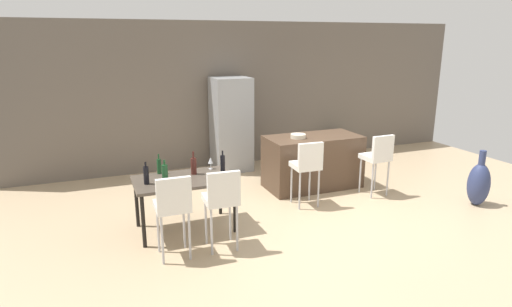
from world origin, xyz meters
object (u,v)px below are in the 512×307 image
at_px(refrigerator, 231,124).
at_px(dining_table, 184,183).
at_px(wine_bottle_near, 165,173).
at_px(wine_bottle_corner, 223,164).
at_px(wine_bottle_middle, 146,175).
at_px(wine_bottle_right, 159,166).
at_px(dining_chair_far, 222,197).
at_px(floor_vase, 479,184).
at_px(kitchen_island, 313,162).
at_px(wine_glass_left, 210,161).
at_px(dining_chair_near, 173,204).
at_px(potted_plant, 340,142).
at_px(bar_chair_middle, 378,155).
at_px(fruit_bowl, 298,136).
at_px(bar_chair_left, 307,164).
at_px(wine_bottle_inner, 194,166).

bearing_deg(refrigerator, dining_table, -121.31).
bearing_deg(wine_bottle_near, wine_bottle_corner, 6.77).
xyz_separation_m(wine_bottle_middle, refrigerator, (2.00, 2.52, 0.06)).
distance_m(dining_table, wine_bottle_near, 0.32).
relative_size(dining_table, wine_bottle_right, 4.71).
bearing_deg(dining_table, wine_bottle_right, 128.45).
distance_m(dining_chair_far, refrigerator, 3.46).
bearing_deg(floor_vase, kitchen_island, 138.94).
bearing_deg(wine_bottle_corner, wine_bottle_right, 160.87).
xyz_separation_m(wine_bottle_middle, wine_bottle_right, (0.23, 0.39, -0.01)).
height_order(wine_bottle_corner, wine_glass_left, wine_bottle_corner).
relative_size(dining_chair_near, potted_plant, 1.80).
bearing_deg(wine_bottle_middle, wine_bottle_right, 59.53).
relative_size(bar_chair_middle, fruit_bowl, 4.05).
relative_size(wine_glass_left, potted_plant, 0.30).
distance_m(bar_chair_left, dining_chair_near, 2.43).
bearing_deg(dining_chair_near, wine_glass_left, 54.13).
height_order(dining_table, wine_bottle_corner, wine_bottle_corner).
bearing_deg(potted_plant, bar_chair_left, -131.87).
height_order(dining_table, wine_bottle_middle, wine_bottle_middle).
relative_size(wine_bottle_corner, wine_bottle_right, 1.13).
height_order(wine_bottle_near, floor_vase, wine_bottle_near).
bearing_deg(bar_chair_left, wine_bottle_near, -175.25).
bearing_deg(dining_chair_near, refrigerator, 60.83).
bearing_deg(dining_chair_far, wine_bottle_corner, 71.56).
relative_size(wine_glass_left, refrigerator, 0.09).
relative_size(dining_table, fruit_bowl, 5.13).
distance_m(wine_bottle_inner, wine_bottle_middle, 0.70).
bearing_deg(kitchen_island, bar_chair_left, -124.41).
bearing_deg(dining_table, wine_bottle_near, -169.16).
bearing_deg(bar_chair_left, bar_chair_middle, -0.00).
xyz_separation_m(bar_chair_left, fruit_bowl, (0.23, 0.76, 0.26)).
xyz_separation_m(dining_chair_near, wine_bottle_inner, (0.47, 0.90, 0.16)).
height_order(wine_bottle_inner, wine_glass_left, wine_bottle_inner).
relative_size(bar_chair_left, wine_bottle_inner, 3.22).
distance_m(dining_chair_near, wine_bottle_inner, 1.03).
xyz_separation_m(dining_chair_near, refrigerator, (1.81, 3.23, 0.22)).
bearing_deg(refrigerator, wine_bottle_right, -129.71).
xyz_separation_m(dining_chair_near, fruit_bowl, (2.48, 1.66, 0.26)).
distance_m(bar_chair_middle, dining_chair_near, 3.68).
distance_m(dining_table, wine_bottle_right, 0.47).
bearing_deg(fruit_bowl, wine_bottle_inner, -159.25).
bearing_deg(wine_glass_left, fruit_bowl, 19.43).
distance_m(wine_glass_left, fruit_bowl, 1.83).
height_order(fruit_bowl, potted_plant, fruit_bowl).
height_order(bar_chair_left, dining_chair_near, same).
bearing_deg(bar_chair_middle, wine_bottle_near, -177.02).
height_order(wine_bottle_near, refrigerator, refrigerator).
height_order(kitchen_island, wine_bottle_corner, wine_bottle_corner).
bearing_deg(refrigerator, dining_chair_near, -119.17).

